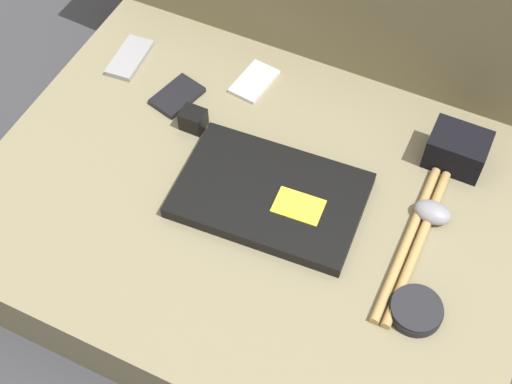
% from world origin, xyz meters
% --- Properties ---
extents(ground_plane, '(8.00, 8.00, 0.00)m').
position_xyz_m(ground_plane, '(0.00, 0.00, 0.00)').
color(ground_plane, '#38383D').
extents(couch_seat, '(1.05, 0.77, 0.16)m').
position_xyz_m(couch_seat, '(0.00, 0.00, 0.08)').
color(couch_seat, '#847A5B').
rests_on(couch_seat, ground_plane).
extents(couch_backrest, '(1.05, 0.20, 0.48)m').
position_xyz_m(couch_backrest, '(0.00, 0.48, 0.24)').
color(couch_backrest, '#756B4C').
rests_on(couch_backrest, ground_plane).
extents(laptop, '(0.36, 0.25, 0.03)m').
position_xyz_m(laptop, '(0.03, 0.01, 0.17)').
color(laptop, black).
rests_on(laptop, couch_seat).
extents(computer_mouse, '(0.07, 0.05, 0.03)m').
position_xyz_m(computer_mouse, '(0.31, 0.10, 0.17)').
color(computer_mouse, gray).
rests_on(computer_mouse, couch_seat).
extents(speaker_puck, '(0.09, 0.09, 0.02)m').
position_xyz_m(speaker_puck, '(0.35, -0.10, 0.17)').
color(speaker_puck, black).
rests_on(speaker_puck, couch_seat).
extents(phone_silver, '(0.08, 0.11, 0.01)m').
position_xyz_m(phone_silver, '(-0.13, 0.27, 0.16)').
color(phone_silver, silver).
rests_on(phone_silver, couch_seat).
extents(phone_black, '(0.09, 0.12, 0.01)m').
position_xyz_m(phone_black, '(-0.26, 0.16, 0.16)').
color(phone_black, black).
rests_on(phone_black, couch_seat).
extents(phone_small, '(0.07, 0.13, 0.01)m').
position_xyz_m(phone_small, '(-0.41, 0.21, 0.16)').
color(phone_small, '#99999E').
rests_on(phone_small, couch_seat).
extents(camera_pouch, '(0.11, 0.08, 0.07)m').
position_xyz_m(camera_pouch, '(0.31, 0.25, 0.19)').
color(camera_pouch, black).
rests_on(camera_pouch, couch_seat).
extents(charger_brick, '(0.05, 0.04, 0.04)m').
position_xyz_m(charger_brick, '(-0.19, 0.11, 0.18)').
color(charger_brick, black).
rests_on(charger_brick, couch_seat).
extents(drumstick_pair, '(0.04, 0.35, 0.02)m').
position_xyz_m(drumstick_pair, '(0.30, 0.03, 0.16)').
color(drumstick_pair, tan).
rests_on(drumstick_pair, couch_seat).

